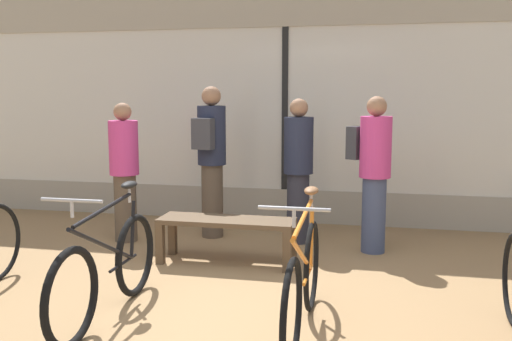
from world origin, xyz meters
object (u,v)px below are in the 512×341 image
Objects in this scene: bicycle_left at (108,269)px; display_bench at (227,227)px; customer_near_rack at (211,156)px; customer_by_window at (124,170)px; customer_near_bench at (298,168)px; bicycle_right at (303,281)px; customer_mid_floor at (374,169)px.

bicycle_left is 1.26× the size of display_bench.
customer_near_rack is at bearing 88.43° from bicycle_left.
display_bench is 1.60m from customer_by_window.
display_bench is at bearing -23.07° from customer_by_window.
bicycle_right is at bearing -80.98° from customer_near_bench.
bicycle_right is 1.87m from display_bench.
customer_mid_floor reaches higher than bicycle_right.
bicycle_left is 1.05× the size of customer_near_bench.
customer_mid_floor is 0.88m from customer_near_bench.
customer_by_window is 2.86m from customer_mid_floor.
customer_near_rack reaches higher than display_bench.
customer_near_bench is at bearing 58.12° from display_bench.
bicycle_right is 1.27× the size of display_bench.
display_bench is at bearing -152.78° from customer_mid_floor.
display_bench is 1.25m from customer_near_rack.
customer_near_rack is 1.06m from customer_near_bench.
customer_mid_floor is at bearing 3.06° from customer_by_window.
display_bench is (-1.00, 1.58, -0.02)m from bicycle_right.
bicycle_right is at bearing -42.11° from customer_by_window.
bicycle_left is at bearing -179.76° from bicycle_right.
bicycle_left is 3.11m from customer_mid_floor.
display_bench is 0.77× the size of customer_near_rack.
bicycle_right is 1.04× the size of customer_mid_floor.
customer_near_rack is (-1.46, 2.57, 0.58)m from bicycle_right.
bicycle_right is 3.02m from customer_near_rack.
customer_by_window is (-0.87, 2.18, 0.47)m from bicycle_left.
customer_near_bench reaches higher than customer_by_window.
bicycle_left is at bearing -68.20° from customer_by_window.
customer_mid_floor is (1.46, 0.75, 0.54)m from display_bench.
bicycle_right is 1.06× the size of customer_near_bench.
customer_near_bench is at bearing 99.02° from bicycle_right.
customer_mid_floor is (1.92, -0.24, -0.06)m from customer_near_rack.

